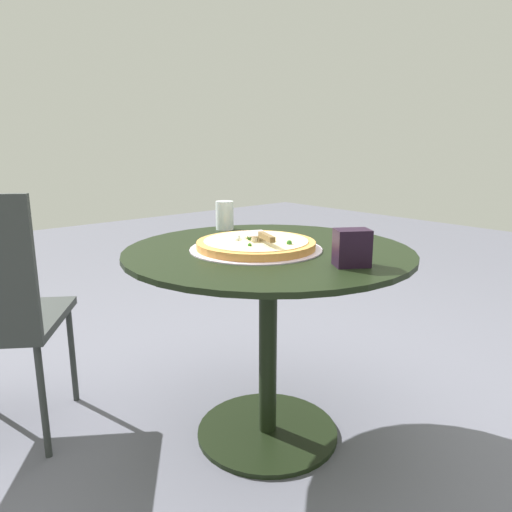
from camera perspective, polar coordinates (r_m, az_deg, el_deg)
The scene contains 6 objects.
ground_plane at distance 1.93m, azimuth 1.35°, elevation -20.17°, with size 10.00×10.00×0.00m, color slate.
patio_table at distance 1.70m, azimuth 1.44°, elevation -5.15°, with size 0.98×0.98×0.71m.
pizza_on_tray at distance 1.64m, azimuth -0.00°, elevation 1.33°, with size 0.45×0.45×0.05m.
pizza_server at distance 1.59m, azimuth 0.62°, elevation 2.48°, with size 0.21×0.12×0.02m.
drinking_cup at distance 2.01m, azimuth -3.72°, elevation 4.82°, with size 0.07×0.07×0.12m, color silver.
napkin_dispenser at distance 1.43m, azimuth 11.27°, elevation 0.96°, with size 0.10×0.07×0.11m, color black.
Camera 1 is at (-1.19, 1.09, 1.07)m, focal length 33.85 mm.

